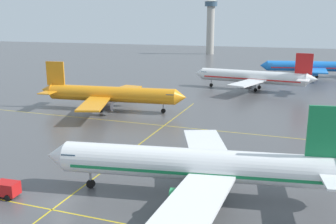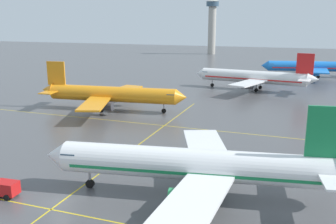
{
  "view_description": "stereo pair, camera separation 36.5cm",
  "coord_description": "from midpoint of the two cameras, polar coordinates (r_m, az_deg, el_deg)",
  "views": [
    {
      "loc": [
        27.29,
        -36.41,
        22.5
      ],
      "look_at": [
        4.46,
        27.93,
        5.77
      ],
      "focal_mm": 40.0,
      "sensor_mm": 36.0,
      "label": 1
    },
    {
      "loc": [
        27.63,
        -36.29,
        22.5
      ],
      "look_at": [
        4.46,
        27.93,
        5.77
      ],
      "focal_mm": 40.0,
      "sensor_mm": 36.0,
      "label": 2
    }
  ],
  "objects": [
    {
      "name": "control_tower",
      "position": [
        261.49,
        6.78,
        13.43
      ],
      "size": [
        8.82,
        8.82,
        36.71
      ],
      "color": "#ADA89E",
      "rests_on": "ground"
    },
    {
      "name": "taxiway_markings",
      "position": [
        64.89,
        -6.58,
        -6.61
      ],
      "size": [
        130.16,
        87.88,
        0.01
      ],
      "color": "yellow",
      "rests_on": "ground"
    },
    {
      "name": "airliner_far_left_stand",
      "position": [
        164.21,
        21.31,
        6.49
      ],
      "size": [
        40.72,
        34.6,
        12.75
      ],
      "color": "blue",
      "rests_on": "ground"
    },
    {
      "name": "airliner_third_row",
      "position": [
        127.23,
        13.08,
        5.2
      ],
      "size": [
        40.84,
        35.0,
        12.69
      ],
      "color": "white",
      "rests_on": "ground"
    },
    {
      "name": "service_truck_red_van",
      "position": [
        54.41,
        -23.69,
        -10.54
      ],
      "size": [
        4.25,
        2.43,
        2.1
      ],
      "color": "red",
      "rests_on": "ground"
    },
    {
      "name": "airliner_front_gate",
      "position": [
        48.85,
        4.57,
        -8.07
      ],
      "size": [
        41.06,
        35.0,
        12.79
      ],
      "color": "white",
      "rests_on": "ground"
    },
    {
      "name": "airliner_second_row",
      "position": [
        96.74,
        -8.64,
        2.69
      ],
      "size": [
        39.27,
        33.64,
        12.2
      ],
      "color": "orange",
      "rests_on": "ground"
    },
    {
      "name": "ground_plane",
      "position": [
        50.81,
        -15.82,
        -13.08
      ],
      "size": [
        600.0,
        600.0,
        0.0
      ],
      "primitive_type": "plane",
      "color": "#4C4C4F"
    }
  ]
}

